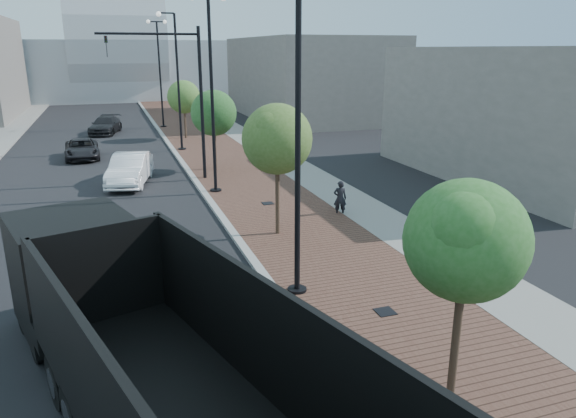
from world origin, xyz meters
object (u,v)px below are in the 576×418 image
object	(u,v)px
dump_truck	(122,338)
pedestrian	(340,198)
white_sedan	(130,169)
dark_car_mid	(82,149)

from	to	relation	value
dump_truck	pedestrian	xyz separation A→B (m)	(9.24, 10.22, -0.73)
dump_truck	white_sedan	xyz separation A→B (m)	(1.02, 18.90, -0.70)
dark_car_mid	white_sedan	bearing A→B (deg)	-74.49
dump_truck	white_sedan	size ratio (longest dim) A/B	2.81
dump_truck	dark_car_mid	world-z (taller)	dump_truck
dump_truck	white_sedan	distance (m)	18.94
dump_truck	pedestrian	bearing A→B (deg)	31.20
white_sedan	dark_car_mid	world-z (taller)	white_sedan
white_sedan	pedestrian	xyz separation A→B (m)	(8.22, -8.67, -0.03)
dark_car_mid	pedestrian	size ratio (longest dim) A/B	2.93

